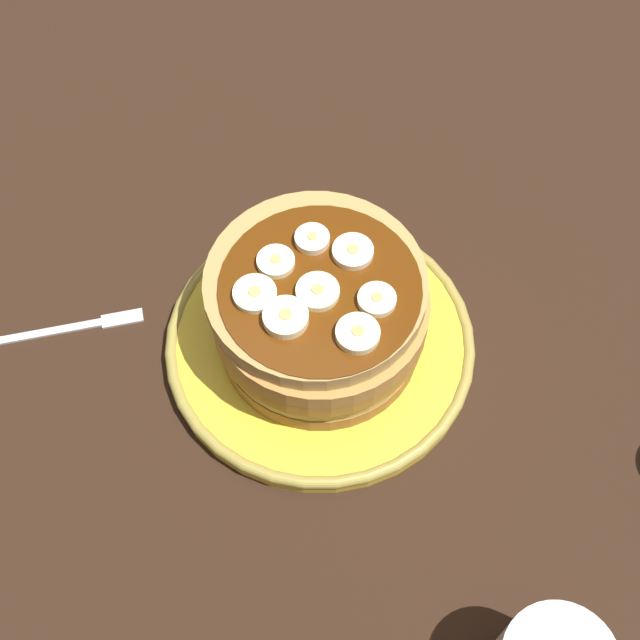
{
  "coord_description": "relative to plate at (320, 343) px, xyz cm",
  "views": [
    {
      "loc": [
        34.32,
        10.47,
        65.42
      ],
      "look_at": [
        0.0,
        0.0,
        4.66
      ],
      "focal_mm": 50.31,
      "sensor_mm": 36.0,
      "label": 1
    }
  ],
  "objects": [
    {
      "name": "ground_plane",
      "position": [
        0.0,
        0.0,
        -2.42
      ],
      "size": [
        140.0,
        140.0,
        3.0
      ],
      "primitive_type": "cube",
      "color": "black"
    },
    {
      "name": "plate",
      "position": [
        0.0,
        0.0,
        0.0
      ],
      "size": [
        25.44,
        25.44,
        1.71
      ],
      "color": "yellow",
      "rests_on": "ground_plane"
    },
    {
      "name": "pancake_stack",
      "position": [
        -0.05,
        -0.07,
        4.61
      ],
      "size": [
        17.77,
        17.79,
        8.06
      ],
      "color": "olive",
      "rests_on": "plate"
    },
    {
      "name": "banana_slice_0",
      "position": [
        0.6,
        0.42,
        8.77
      ],
      "size": [
        3.28,
        3.28,
        0.81
      ],
      "color": "#EFF2B3",
      "rests_on": "pancake_stack"
    },
    {
      "name": "banana_slice_1",
      "position": [
        -3.79,
        -1.78,
        8.82
      ],
      "size": [
        2.7,
        2.7,
        0.9
      ],
      "color": "#F5E3C1",
      "rests_on": "pancake_stack"
    },
    {
      "name": "banana_slice_2",
      "position": [
        -1.04,
        -3.79,
        8.77
      ],
      "size": [
        2.9,
        2.9,
        0.8
      ],
      "color": "#F1EEB7",
      "rests_on": "pancake_stack"
    },
    {
      "name": "banana_slice_3",
      "position": [
        -0.16,
        4.35,
        8.78
      ],
      "size": [
        2.89,
        2.89,
        0.82
      ],
      "color": "#EFECBE",
      "rests_on": "pancake_stack"
    },
    {
      "name": "banana_slice_4",
      "position": [
        3.46,
        -1.54,
        8.89
      ],
      "size": [
        3.37,
        3.37,
        1.03
      ],
      "color": "#FCEDB4",
      "rests_on": "pancake_stack"
    },
    {
      "name": "banana_slice_5",
      "position": [
        -3.6,
        1.5,
        8.79
      ],
      "size": [
        3.18,
        3.18,
        0.83
      ],
      "color": "#FAE5C4",
      "rests_on": "pancake_stack"
    },
    {
      "name": "banana_slice_6",
      "position": [
        3.19,
        3.8,
        8.82
      ],
      "size": [
        3.25,
        3.25,
        0.9
      ],
      "color": "#F8EFB5",
      "rests_on": "pancake_stack"
    },
    {
      "name": "banana_slice_7",
      "position": [
        2.13,
        -4.37,
        8.76
      ],
      "size": [
        3.28,
        3.28,
        0.78
      ],
      "color": "#ECF0BA",
      "rests_on": "pancake_stack"
    },
    {
      "name": "fork",
      "position": [
        4.1,
        -20.28,
        -0.67
      ],
      "size": [
        7.22,
        11.82,
        0.5
      ],
      "color": "silver",
      "rests_on": "ground_plane"
    }
  ]
}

